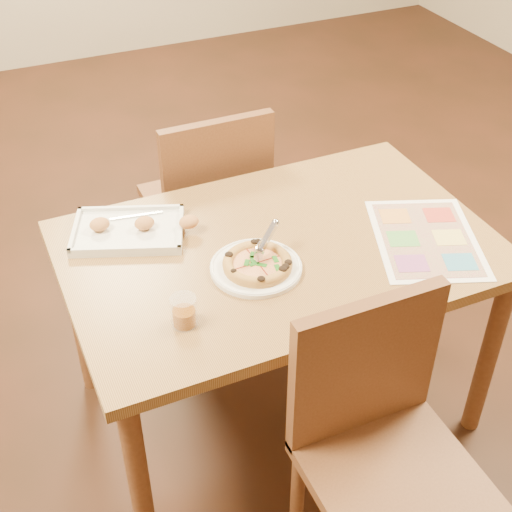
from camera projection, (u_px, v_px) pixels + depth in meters
name	position (u px, v px, depth m)	size (l,w,h in m)	color
room	(285.00, 44.00, 1.78)	(7.00, 7.00, 7.00)	#33180E
dining_table	(279.00, 267.00, 2.22)	(1.30, 0.85, 0.72)	olive
chair_near	(379.00, 422.00, 1.82)	(0.42, 0.42, 0.47)	brown
chair_far	(211.00, 191.00, 2.69)	(0.42, 0.42, 0.47)	brown
plate	(256.00, 268.00, 2.07)	(0.27, 0.27, 0.01)	white
pizza	(257.00, 264.00, 2.05)	(0.20, 0.20, 0.03)	#D29447
pizza_cutter	(266.00, 241.00, 2.05)	(0.11, 0.09, 0.08)	silver
appetizer_tray	(132.00, 230.00, 2.20)	(0.41, 0.34, 0.06)	silver
glass_tumbler	(184.00, 313.00, 1.87)	(0.07, 0.07, 0.09)	#83430A
menu	(426.00, 239.00, 2.19)	(0.31, 0.43, 0.01)	white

